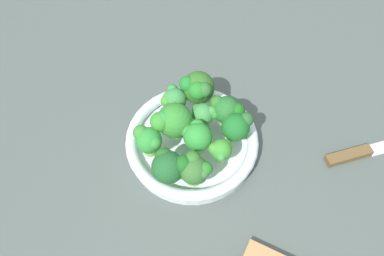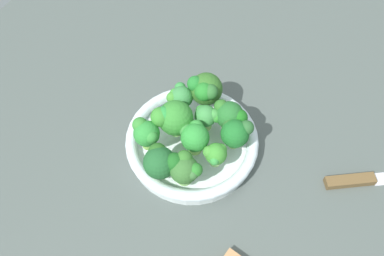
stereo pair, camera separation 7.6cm
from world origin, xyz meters
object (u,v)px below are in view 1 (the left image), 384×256
Objects in this scene: broccoli_floret_0 at (221,150)px; broccoli_floret_8 at (195,169)px; broccoli_floret_3 at (172,121)px; knife at (369,150)px; broccoli_floret_10 at (170,166)px; broccoli_floret_1 at (206,115)px; broccoli_floret_4 at (198,88)px; broccoli_floret_2 at (227,110)px; broccoli_floret_6 at (174,99)px; broccoli_floret_5 at (148,140)px; bowl at (192,142)px; broccoli_floret_9 at (236,126)px; broccoli_floret_7 at (197,136)px.

broccoli_floret_8 is at bearing 60.04° from broccoli_floret_0.
broccoli_floret_3 reaches higher than knife.
broccoli_floret_1 is at bearing -102.28° from broccoli_floret_10.
broccoli_floret_4 is at bearing 1.94° from knife.
broccoli_floret_4 is 1.14× the size of broccoli_floret_8.
broccoli_floret_2 is at bearing -113.75° from broccoli_floret_10.
broccoli_floret_6 is 16.34cm from broccoli_floret_8.
broccoli_floret_10 reaches higher than knife.
broccoli_floret_10 reaches higher than broccoli_floret_6.
broccoli_floret_5 reaches higher than broccoli_floret_6.
bowl is at bearing -26.01° from broccoli_floret_0.
knife is (-28.00, -12.70, -6.66)cm from broccoli_floret_0.
bowl is at bearing 135.91° from broccoli_floret_6.
broccoli_floret_2 reaches higher than bowl.
broccoli_floret_3 is at bearing 14.13° from broccoli_floret_9.
knife is at bearing -164.94° from broccoli_floret_3.
broccoli_floret_4 reaches higher than broccoli_floret_8.
broccoli_floret_4 is 36.76cm from knife.
broccoli_floret_2 is at bearing -82.94° from broccoli_floret_0.
broccoli_floret_9 is 0.28× the size of knife.
broccoli_floret_8 is at bearing 97.18° from broccoli_floret_1.
broccoli_floret_7 is at bearing -110.18° from broccoli_floret_10.
knife is at bearing -151.95° from broccoli_floret_10.
broccoli_floret_6 is 0.88× the size of broccoli_floret_9.
broccoli_floret_3 is 1.38× the size of broccoli_floret_6.
broccoli_floret_7 is at bearing -12.13° from broccoli_floret_0.
broccoli_floret_3 is 0.34× the size of knife.
broccoli_floret_9 is at bearing 146.78° from broccoli_floret_4.
broccoli_floret_8 is (-9.98, 3.20, -0.15)cm from broccoli_floret_5.
knife is (-35.83, -1.22, -8.16)cm from broccoli_floret_4.
broccoli_floret_3 is 1.15× the size of broccoli_floret_10.
broccoli_floret_3 reaches higher than broccoli_floret_0.
broccoli_floret_10 is (4.34, 0.69, 0.02)cm from broccoli_floret_8.
broccoli_floret_8 is at bearing 162.23° from broccoli_floret_5.
broccoli_floret_6 is at bearing -46.45° from broccoli_floret_7.
broccoli_floret_6 is (3.97, 3.15, -1.17)cm from broccoli_floret_4.
broccoli_floret_1 is 0.86× the size of broccoli_floret_9.
broccoli_floret_0 is at bearing 24.40° from knife.
knife is (-34.42, -9.57, -1.52)cm from bowl.
broccoli_floret_9 is at bearing -113.34° from broccoli_floret_8.
broccoli_floret_1 is 6.41cm from broccoli_floret_9.
broccoli_floret_0 is at bearing 97.06° from broccoli_floret_2.
broccoli_floret_8 is (2.15, 14.05, -0.02)cm from broccoli_floret_2.
broccoli_floret_3 is 9.09cm from broccoli_floret_10.
broccoli_floret_7 is (-6.93, 7.29, 0.58)cm from broccoli_floret_6.
bowl is 9.63cm from broccoli_floret_2.
bowl is 4.53× the size of broccoli_floret_6.
broccoli_floret_5 is at bearing 41.83° from broccoli_floret_2.
broccoli_floret_8 and broccoli_floret_10 have the same top height.
broccoli_floret_9 is at bearing -164.26° from bowl.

